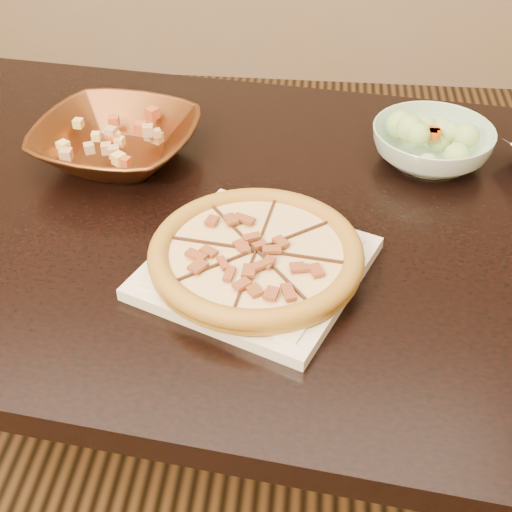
% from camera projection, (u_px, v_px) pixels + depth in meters
% --- Properties ---
extents(floor, '(4.00, 4.00, 0.02)m').
position_uv_depth(floor, '(164.00, 450.00, 1.67)').
color(floor, brown).
rests_on(floor, ground).
extents(dining_table, '(1.48, 1.05, 0.75)m').
position_uv_depth(dining_table, '(219.00, 256.00, 1.18)').
color(dining_table, black).
rests_on(dining_table, floor).
extents(plate, '(0.36, 0.36, 0.02)m').
position_uv_depth(plate, '(256.00, 267.00, 0.99)').
color(plate, beige).
rests_on(plate, dining_table).
extents(pizza, '(0.30, 0.30, 0.03)m').
position_uv_depth(pizza, '(256.00, 254.00, 0.97)').
color(pizza, '#BB862A').
rests_on(pizza, plate).
extents(bronze_bowl, '(0.31, 0.31, 0.07)m').
position_uv_depth(bronze_bowl, '(117.00, 142.00, 1.21)').
color(bronze_bowl, brown).
rests_on(bronze_bowl, dining_table).
extents(mixed_dish, '(0.12, 0.13, 0.03)m').
position_uv_depth(mixed_dish, '(112.00, 117.00, 1.18)').
color(mixed_dish, tan).
rests_on(mixed_dish, bronze_bowl).
extents(salad_bowl, '(0.22, 0.22, 0.06)m').
position_uv_depth(salad_bowl, '(432.00, 145.00, 1.20)').
color(salad_bowl, silver).
rests_on(salad_bowl, dining_table).
extents(salad, '(0.08, 0.10, 0.04)m').
position_uv_depth(salad, '(435.00, 119.00, 1.17)').
color(salad, '#ABD975').
rests_on(salad, salad_bowl).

